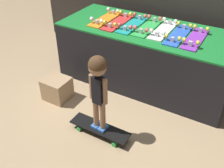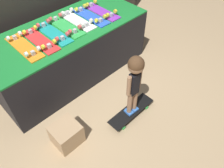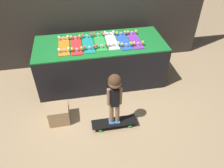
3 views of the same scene
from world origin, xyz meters
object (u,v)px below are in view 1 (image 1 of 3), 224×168
Objects in this scene: skateboard_orange_on_rack at (105,18)px; storage_box at (57,89)px; skateboard_white_on_rack at (164,29)px; skateboard_teal_on_rack at (133,24)px; skateboard_on_floor at (100,129)px; skateboard_purple_on_rack at (195,38)px; skateboard_red_on_rack at (118,21)px; child at (98,81)px; skateboard_green_on_rack at (148,27)px; skateboard_blue_on_rack at (178,34)px.

skateboard_orange_on_rack is 2.08× the size of storage_box.
storage_box is (-0.99, -0.94, -0.67)m from skateboard_white_on_rack.
skateboard_teal_on_rack reaches higher than storage_box.
skateboard_purple_on_rack is at bearing 63.35° from skateboard_on_floor.
skateboard_on_floor is (0.43, -1.16, -0.74)m from skateboard_red_on_rack.
child reaches higher than skateboard_white_on_rack.
skateboard_teal_on_rack is 1.00× the size of skateboard_white_on_rack.
skateboard_white_on_rack is (0.81, 0.04, 0.00)m from skateboard_orange_on_rack.
skateboard_green_on_rack is at bearing 49.68° from storage_box.
skateboard_orange_on_rack is at bearing -179.08° from skateboard_teal_on_rack.
skateboard_red_on_rack is at bearing -174.41° from skateboard_teal_on_rack.
skateboard_teal_on_rack reaches higher than skateboard_on_floor.
skateboard_purple_on_rack is (1.22, -0.01, 0.00)m from skateboard_orange_on_rack.
skateboard_on_floor is (0.23, -1.18, -0.74)m from skateboard_teal_on_rack.
storage_box is (-1.20, -0.90, -0.67)m from skateboard_blue_on_rack.
skateboard_on_floor is 0.63m from child.
skateboard_green_on_rack and skateboard_purple_on_rack have the same top height.
skateboard_red_on_rack is 0.41m from skateboard_green_on_rack.
skateboard_orange_on_rack reaches higher than skateboard_on_floor.
skateboard_red_on_rack is 1.00× the size of skateboard_white_on_rack.
skateboard_teal_on_rack is (0.20, 0.02, 0.00)m from skateboard_red_on_rack.
skateboard_teal_on_rack is 0.94× the size of skateboard_on_floor.
skateboard_red_on_rack is 1.00× the size of skateboard_blue_on_rack.
skateboard_green_on_rack is (0.61, 0.03, 0.00)m from skateboard_orange_on_rack.
skateboard_white_on_rack is 0.21m from skateboard_blue_on_rack.
skateboard_orange_on_rack is 0.73× the size of child.
skateboard_green_on_rack is 1.00× the size of skateboard_blue_on_rack.
skateboard_red_on_rack is at bearing 110.29° from skateboard_on_floor.
skateboard_on_floor is 2.22× the size of storage_box.
skateboard_purple_on_rack is at bearing 67.50° from child.
skateboard_white_on_rack is 1.00× the size of skateboard_blue_on_rack.
skateboard_teal_on_rack is 1.00× the size of skateboard_purple_on_rack.
skateboard_orange_on_rack is at bearing 176.23° from skateboard_red_on_rack.
skateboard_teal_on_rack is 0.20m from skateboard_green_on_rack.
skateboard_red_on_rack is at bearing -3.77° from skateboard_orange_on_rack.
skateboard_red_on_rack is at bearing -174.56° from skateboard_green_on_rack.
skateboard_orange_on_rack is 1.00× the size of skateboard_blue_on_rack.
skateboard_orange_on_rack is at bearing 179.59° from skateboard_purple_on_rack.
skateboard_blue_on_rack reaches higher than skateboard_on_floor.
child is (0.63, -1.18, -0.11)m from skateboard_orange_on_rack.
skateboard_green_on_rack is at bearing 5.44° from skateboard_red_on_rack.
skateboard_on_floor is at bearing -98.40° from skateboard_white_on_rack.
skateboard_green_on_rack is at bearing 176.81° from skateboard_purple_on_rack.
storage_box is at bearing -101.22° from skateboard_orange_on_rack.
skateboard_blue_on_rack is 1.00× the size of skateboard_purple_on_rack.
storage_box is (-0.81, 0.27, -0.56)m from child.
skateboard_orange_on_rack is 1.00× the size of skateboard_purple_on_rack.
skateboard_teal_on_rack is 2.08× the size of storage_box.
storage_box is (-0.38, -0.89, -0.67)m from skateboard_red_on_rack.
skateboard_on_floor is (-0.38, -1.17, -0.74)m from skateboard_blue_on_rack.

